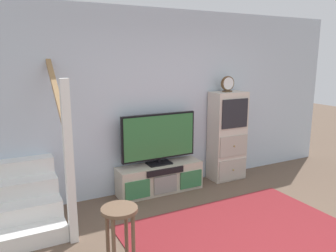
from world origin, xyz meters
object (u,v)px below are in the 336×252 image
Objects in this scene: desk_clock at (228,84)px; television at (159,138)px; bar_stool_near at (120,224)px; media_console at (160,178)px; side_cabinet at (227,136)px.

television is at bearing 178.63° from desk_clock.
television is at bearing 53.51° from bar_stool_near.
desk_clock is (1.20, -0.00, 1.37)m from media_console.
side_cabinet is 2.88m from bar_stool_near.
television reaches higher than media_console.
bar_stool_near is at bearing -147.08° from side_cabinet.
side_cabinet reaches higher than media_console.
television is 1.41m from desk_clock.
bar_stool_near is (-2.36, -1.54, -1.09)m from desk_clock.
side_cabinet is 2.21× the size of bar_stool_near.
television is at bearing 90.00° from media_console.
television is at bearing 179.37° from side_cabinet.
desk_clock is 3.02m from bar_stool_near.
side_cabinet is at bearing 18.29° from desk_clock.
desk_clock is at bearing 33.16° from bar_stool_near.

